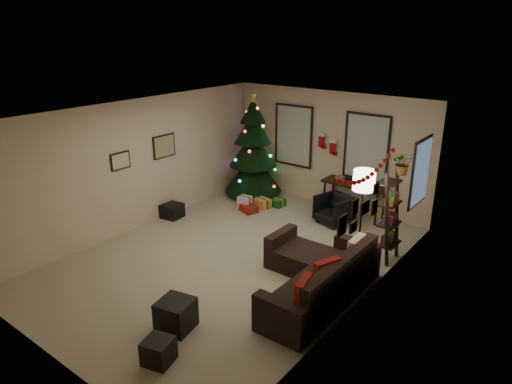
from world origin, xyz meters
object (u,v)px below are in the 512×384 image
sofa (318,278)px  bookshelf (391,218)px  desk (354,187)px  desk_chair (334,209)px  christmas_tree (253,153)px

sofa → bookshelf: (0.44, 1.74, 0.57)m
bookshelf → desk: bearing=133.3°
desk_chair → bookshelf: 1.88m
desk → desk_chair: size_ratio=2.25×
sofa → desk: sofa is taller
sofa → bookshelf: bookshelf is taller
christmas_tree → sofa: 4.75m
christmas_tree → desk: christmas_tree is taller
sofa → bookshelf: bearing=75.9°
sofa → desk_chair: (-1.14, 2.63, 0.05)m
desk → bookshelf: bookshelf is taller
christmas_tree → desk_chair: bearing=-7.5°
christmas_tree → bookshelf: (4.06, -1.22, -0.26)m
sofa → desk_chair: bearing=113.5°
christmas_tree → sofa: christmas_tree is taller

